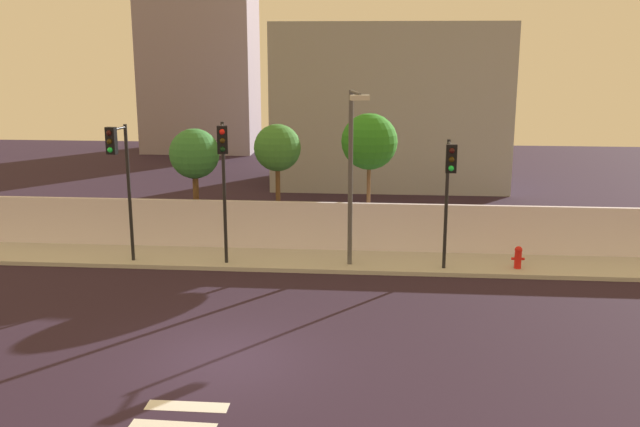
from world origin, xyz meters
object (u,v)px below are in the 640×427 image
object	(u,v)px
traffic_light_right	(449,178)
roadside_tree_leftmost	(194,155)
fire_hydrant	(518,256)
traffic_light_left	(223,164)
traffic_light_center	(120,165)
street_lamp_curbside	(352,164)
roadside_tree_midright	(369,142)
roadside_tree_midleft	(277,149)

from	to	relation	value
traffic_light_right	roadside_tree_leftmost	xyz separation A→B (m)	(-9.43, 3.92, 0.07)
fire_hydrant	roadside_tree_leftmost	size ratio (longest dim) A/B	0.17
traffic_light_left	traffic_light_center	world-z (taller)	traffic_light_left
street_lamp_curbside	fire_hydrant	bearing A→B (deg)	2.07
traffic_light_center	roadside_tree_midright	distance (m)	9.17
traffic_light_center	roadside_tree_midright	size ratio (longest dim) A/B	0.94
fire_hydrant	traffic_light_right	bearing A→B (deg)	-161.02
roadside_tree_leftmost	roadside_tree_midleft	size ratio (longest dim) A/B	0.96
roadside_tree_leftmost	roadside_tree_midright	xyz separation A→B (m)	(6.77, -0.00, 0.57)
traffic_light_center	roadside_tree_leftmost	xyz separation A→B (m)	(1.60, 3.71, -0.19)
fire_hydrant	roadside_tree_midright	xyz separation A→B (m)	(-5.19, 3.05, 3.47)
traffic_light_center	traffic_light_right	distance (m)	11.04
roadside_tree_leftmost	roadside_tree_midright	size ratio (longest dim) A/B	0.88
traffic_light_center	traffic_light_right	size ratio (longest dim) A/B	1.09
roadside_tree_leftmost	roadside_tree_midright	distance (m)	6.80
traffic_light_left	fire_hydrant	distance (m)	10.49
traffic_light_left	fire_hydrant	size ratio (longest dim) A/B	6.34
roadside_tree_midleft	roadside_tree_midright	distance (m)	3.53
traffic_light_center	roadside_tree_midleft	bearing A→B (deg)	37.39
traffic_light_right	fire_hydrant	xyz separation A→B (m)	(2.53, 0.87, -2.84)
traffic_light_center	fire_hydrant	distance (m)	13.93
traffic_light_left	traffic_light_right	size ratio (longest dim) A/B	1.11
traffic_light_left	fire_hydrant	bearing A→B (deg)	4.71
roadside_tree_leftmost	traffic_light_left	bearing A→B (deg)	-62.70
roadside_tree_midleft	roadside_tree_midright	size ratio (longest dim) A/B	0.91
roadside_tree_midright	traffic_light_left	bearing A→B (deg)	-140.99
fire_hydrant	roadside_tree_midright	world-z (taller)	roadside_tree_midright
traffic_light_center	fire_hydrant	xyz separation A→B (m)	(13.57, 0.66, -3.09)
traffic_light_right	fire_hydrant	bearing A→B (deg)	18.98
roadside_tree_midleft	roadside_tree_midright	bearing A→B (deg)	0.00
traffic_light_left	roadside_tree_midright	bearing A→B (deg)	39.01
roadside_tree_leftmost	roadside_tree_midleft	bearing A→B (deg)	-0.00
roadside_tree_leftmost	roadside_tree_midleft	distance (m)	3.27
street_lamp_curbside	roadside_tree_midleft	xyz separation A→B (m)	(-2.99, 3.25, 0.01)
roadside_tree_midleft	roadside_tree_midright	xyz separation A→B (m)	(3.52, 0.00, 0.29)
traffic_light_center	roadside_tree_midleft	xyz separation A→B (m)	(4.86, 3.71, 0.09)
traffic_light_center	street_lamp_curbside	size ratio (longest dim) A/B	0.80
traffic_light_right	roadside_tree_midright	distance (m)	4.78
street_lamp_curbside	roadside_tree_midright	xyz separation A→B (m)	(0.53, 3.25, 0.31)
traffic_light_center	fire_hydrant	size ratio (longest dim) A/B	6.20
traffic_light_center	traffic_light_right	world-z (taller)	traffic_light_center
traffic_light_left	traffic_light_center	distance (m)	3.60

